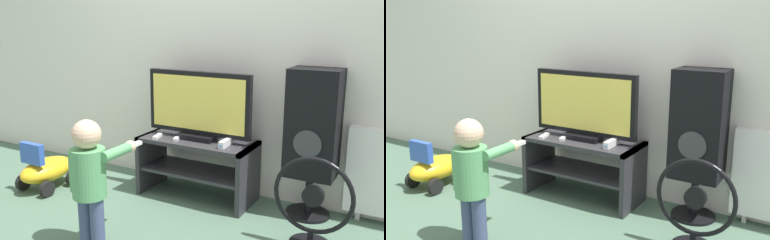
% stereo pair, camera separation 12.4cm
% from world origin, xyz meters
% --- Properties ---
extents(ground_plane, '(16.00, 16.00, 0.00)m').
position_xyz_m(ground_plane, '(0.00, 0.00, 0.00)').
color(ground_plane, '#4C6B56').
extents(wall_back, '(10.00, 0.06, 2.60)m').
position_xyz_m(wall_back, '(0.00, 0.49, 1.30)').
color(wall_back, silver).
rests_on(wall_back, ground_plane).
extents(tv_stand, '(0.90, 0.41, 0.47)m').
position_xyz_m(tv_stand, '(0.00, 0.20, 0.31)').
color(tv_stand, '#2D2D33').
rests_on(tv_stand, ground_plane).
extents(television, '(0.86, 0.20, 0.52)m').
position_xyz_m(television, '(0.00, 0.22, 0.73)').
color(television, black).
rests_on(television, tv_stand).
extents(game_console, '(0.04, 0.19, 0.05)m').
position_xyz_m(game_console, '(0.27, 0.15, 0.50)').
color(game_console, white).
rests_on(game_console, tv_stand).
extents(remote_primary, '(0.06, 0.13, 0.03)m').
position_xyz_m(remote_primary, '(-0.29, 0.08, 0.48)').
color(remote_primary, white).
rests_on(remote_primary, tv_stand).
extents(remote_secondary, '(0.07, 0.13, 0.03)m').
position_xyz_m(remote_secondary, '(-0.13, 0.13, 0.48)').
color(remote_secondary, white).
rests_on(remote_secondary, tv_stand).
extents(child, '(0.31, 0.46, 0.81)m').
position_xyz_m(child, '(-0.19, -0.78, 0.48)').
color(child, '#3F4C72').
rests_on(child, ground_plane).
extents(speaker_tower, '(0.34, 0.31, 1.06)m').
position_xyz_m(speaker_tower, '(0.85, 0.31, 0.65)').
color(speaker_tower, black).
rests_on(speaker_tower, ground_plane).
extents(floor_fan, '(0.49, 0.25, 0.59)m').
position_xyz_m(floor_fan, '(0.99, -0.15, 0.26)').
color(floor_fan, black).
rests_on(floor_fan, ground_plane).
extents(ride_on_toy, '(0.32, 0.50, 0.42)m').
position_xyz_m(ride_on_toy, '(-1.17, -0.27, 0.16)').
color(ride_on_toy, gold).
rests_on(ride_on_toy, ground_plane).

